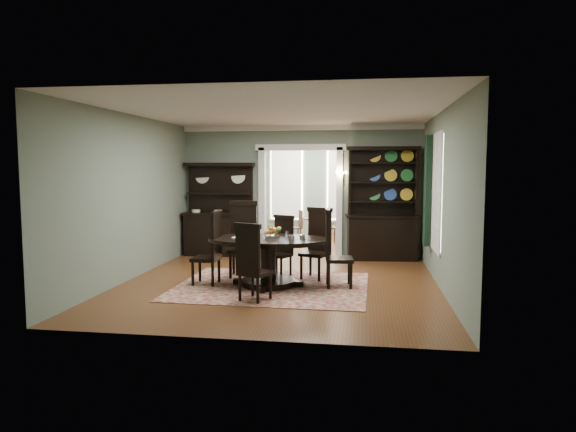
# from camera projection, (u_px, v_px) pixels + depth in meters

# --- Properties ---
(room) EXTENTS (5.51, 6.01, 3.01)m
(room) POSITION_uv_depth(u_px,v_px,m) (280.00, 194.00, 8.94)
(room) COLOR brown
(room) RESTS_ON ground
(parlor) EXTENTS (3.51, 3.50, 3.01)m
(parlor) POSITION_uv_depth(u_px,v_px,m) (312.00, 186.00, 14.35)
(parlor) COLOR brown
(parlor) RESTS_ON ground
(doorway_trim) EXTENTS (2.08, 0.25, 2.57)m
(doorway_trim) POSITION_uv_depth(u_px,v_px,m) (301.00, 186.00, 11.85)
(doorway_trim) COLOR silver
(doorway_trim) RESTS_ON floor
(right_window) EXTENTS (0.15, 1.47, 2.12)m
(right_window) POSITION_uv_depth(u_px,v_px,m) (432.00, 191.00, 9.41)
(right_window) COLOR white
(right_window) RESTS_ON wall_right
(wall_sconce) EXTENTS (0.27, 0.21, 0.21)m
(wall_sconce) POSITION_uv_depth(u_px,v_px,m) (342.00, 174.00, 11.53)
(wall_sconce) COLOR #BA8331
(wall_sconce) RESTS_ON back_wall_right
(rug) EXTENTS (3.29, 2.75, 0.01)m
(rug) POSITION_uv_depth(u_px,v_px,m) (272.00, 286.00, 8.82)
(rug) COLOR maroon
(rug) RESTS_ON floor
(dining_table) EXTENTS (2.13, 1.98, 0.83)m
(dining_table) POSITION_uv_depth(u_px,v_px,m) (268.00, 253.00, 8.82)
(dining_table) COLOR black
(dining_table) RESTS_ON rug
(centerpiece) EXTENTS (1.31, 0.84, 0.21)m
(centerpiece) POSITION_uv_depth(u_px,v_px,m) (273.00, 234.00, 8.81)
(centerpiece) COLOR silver
(centerpiece) RESTS_ON dining_table
(chair_far_left) EXTENTS (0.57, 0.54, 1.41)m
(chair_far_left) POSITION_uv_depth(u_px,v_px,m) (243.00, 237.00, 9.65)
(chair_far_left) COLOR black
(chair_far_left) RESTS_ON rug
(chair_far_mid) EXTENTS (0.55, 0.54, 1.15)m
(chair_far_mid) POSITION_uv_depth(u_px,v_px,m) (282.00, 244.00, 9.65)
(chair_far_mid) COLOR black
(chair_far_mid) RESTS_ON rug
(chair_far_right) EXTENTS (0.62, 0.60, 1.30)m
(chair_far_right) POSITION_uv_depth(u_px,v_px,m) (318.00, 241.00, 9.45)
(chair_far_right) COLOR black
(chair_far_right) RESTS_ON rug
(chair_end_left) EXTENTS (0.46, 0.50, 1.29)m
(chair_end_left) POSITION_uv_depth(u_px,v_px,m) (212.00, 246.00, 8.89)
(chair_end_left) COLOR black
(chair_end_left) RESTS_ON rug
(chair_end_right) EXTENTS (0.52, 0.55, 1.35)m
(chair_end_right) POSITION_uv_depth(u_px,v_px,m) (333.00, 246.00, 8.72)
(chair_end_right) COLOR black
(chair_end_right) RESTS_ON rug
(chair_near) EXTENTS (0.58, 0.57, 1.21)m
(chair_near) POSITION_uv_depth(u_px,v_px,m) (251.00, 261.00, 7.74)
(chair_near) COLOR black
(chair_near) RESTS_ON rug
(sideboard) EXTENTS (1.64, 0.60, 2.15)m
(sideboard) POSITION_uv_depth(u_px,v_px,m) (219.00, 223.00, 11.96)
(sideboard) COLOR black
(sideboard) RESTS_ON floor
(welsh_dresser) EXTENTS (1.65, 0.74, 2.50)m
(welsh_dresser) POSITION_uv_depth(u_px,v_px,m) (382.00, 219.00, 11.37)
(welsh_dresser) COLOR black
(welsh_dresser) RESTS_ON floor
(parlor_table) EXTENTS (0.77, 0.77, 0.72)m
(parlor_table) POSITION_uv_depth(u_px,v_px,m) (317.00, 227.00, 13.56)
(parlor_table) COLOR #502816
(parlor_table) RESTS_ON parlor_floor
(parlor_chair_left) EXTENTS (0.43, 0.42, 0.91)m
(parlor_chair_left) POSITION_uv_depth(u_px,v_px,m) (297.00, 226.00, 13.69)
(parlor_chair_left) COLOR #502816
(parlor_chair_left) RESTS_ON parlor_floor
(parlor_chair_right) EXTENTS (0.43, 0.42, 0.91)m
(parlor_chair_right) POSITION_uv_depth(u_px,v_px,m) (329.00, 226.00, 13.71)
(parlor_chair_right) COLOR #502816
(parlor_chair_right) RESTS_ON parlor_floor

